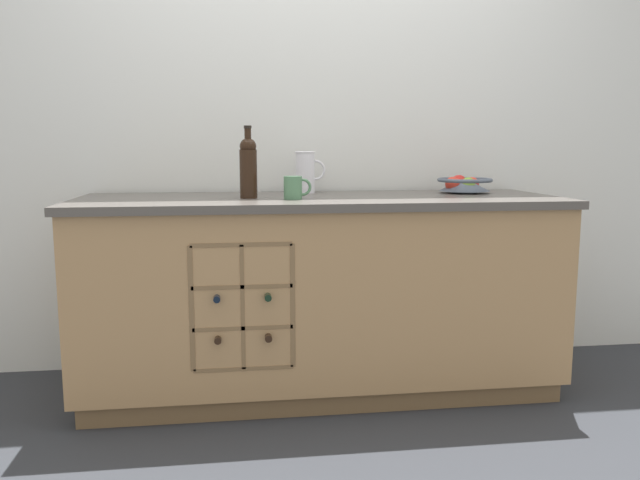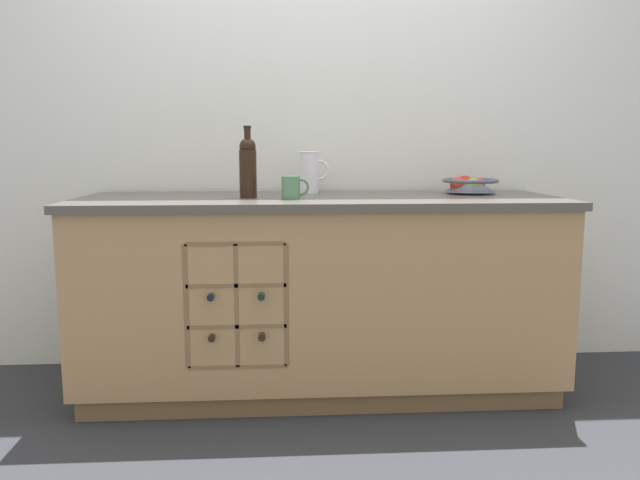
% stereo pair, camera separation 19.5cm
% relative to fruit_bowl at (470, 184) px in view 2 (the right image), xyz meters
% --- Properties ---
extents(ground_plane, '(14.00, 14.00, 0.00)m').
position_rel_fruit_bowl_xyz_m(ground_plane, '(-0.73, -0.15, -0.93)').
color(ground_plane, '#2D3035').
extents(back_wall, '(4.50, 0.06, 2.55)m').
position_rel_fruit_bowl_xyz_m(back_wall, '(-0.73, 0.27, 0.34)').
color(back_wall, silver).
rests_on(back_wall, ground_plane).
extents(kitchen_island, '(2.14, 0.76, 0.89)m').
position_rel_fruit_bowl_xyz_m(kitchen_island, '(-0.73, -0.15, -0.48)').
color(kitchen_island, brown).
rests_on(kitchen_island, ground_plane).
extents(fruit_bowl, '(0.26, 0.26, 0.09)m').
position_rel_fruit_bowl_xyz_m(fruit_bowl, '(0.00, 0.00, 0.00)').
color(fruit_bowl, '#4C5666').
rests_on(fruit_bowl, kitchen_island).
extents(white_pitcher, '(0.15, 0.10, 0.20)m').
position_rel_fruit_bowl_xyz_m(white_pitcher, '(-0.76, 0.10, 0.06)').
color(white_pitcher, white).
rests_on(white_pitcher, kitchen_island).
extents(ceramic_mug, '(0.12, 0.08, 0.10)m').
position_rel_fruit_bowl_xyz_m(ceramic_mug, '(-0.85, -0.26, 0.00)').
color(ceramic_mug, '#4C7A56').
rests_on(ceramic_mug, kitchen_island).
extents(standing_wine_bottle, '(0.08, 0.08, 0.31)m').
position_rel_fruit_bowl_xyz_m(standing_wine_bottle, '(-1.04, -0.18, 0.09)').
color(standing_wine_bottle, black).
rests_on(standing_wine_bottle, kitchen_island).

